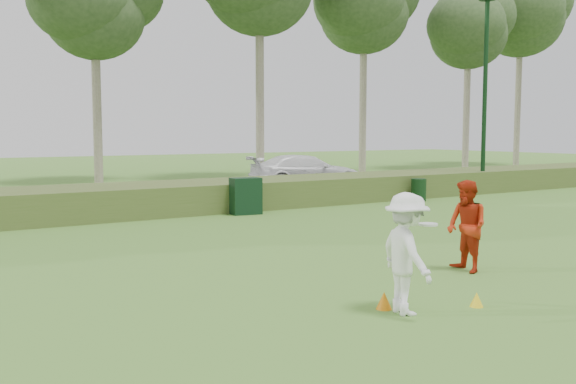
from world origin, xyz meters
TOP-DOWN VIEW (x-y plane):
  - ground at (0.00, 0.00)m, footprint 120.00×120.00m
  - reed_strip at (0.00, 12.00)m, footprint 80.00×3.00m
  - park_road at (0.00, 17.00)m, footprint 80.00×6.00m
  - lamp_post at (14.00, 11.00)m, footprint 0.70×0.70m
  - tree_4 at (2.00, 24.50)m, footprint 6.24×6.24m
  - tree_6 at (18.00, 23.80)m, footprint 7.02×7.02m
  - tree_7 at (26.00, 22.80)m, footprint 6.50×6.50m
  - tree_8 at (33.00, 24.20)m, footprint 8.06×8.06m
  - player_white at (-0.92, -0.52)m, footprint 0.97×1.21m
  - player_red at (1.86, 0.91)m, footprint 0.77×0.91m
  - cone_orange at (-1.03, -0.18)m, footprint 0.23×0.23m
  - cone_yellow at (0.19, -0.81)m, footprint 0.19×0.19m
  - utility_cabinet at (2.39, 10.20)m, footprint 0.96×0.67m
  - trash_bin at (9.53, 10.09)m, footprint 0.67×0.67m
  - car_right at (8.72, 16.25)m, footprint 5.36×3.17m

SIDE VIEW (x-z plane):
  - ground at x=0.00m, z-range 0.00..0.00m
  - park_road at x=0.00m, z-range 0.00..0.06m
  - cone_yellow at x=0.19m, z-range 0.00..0.21m
  - cone_orange at x=-1.03m, z-range 0.00..0.25m
  - trash_bin at x=9.53m, z-range 0.00..0.82m
  - reed_strip at x=0.00m, z-range 0.00..0.90m
  - utility_cabinet at x=2.39m, z-range 0.00..1.12m
  - car_right at x=8.72m, z-range 0.06..1.52m
  - player_red at x=1.86m, z-range 0.00..1.67m
  - player_white at x=-0.92m, z-range 0.00..1.70m
  - lamp_post at x=14.00m, z-range 1.51..9.68m
  - tree_4 at x=2.00m, z-range 2.84..14.34m
  - tree_7 at x=26.00m, z-range 3.09..15.59m
  - tree_6 at x=18.00m, z-range 3.35..16.85m
  - tree_8 at x=33.00m, z-range 3.73..18.73m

